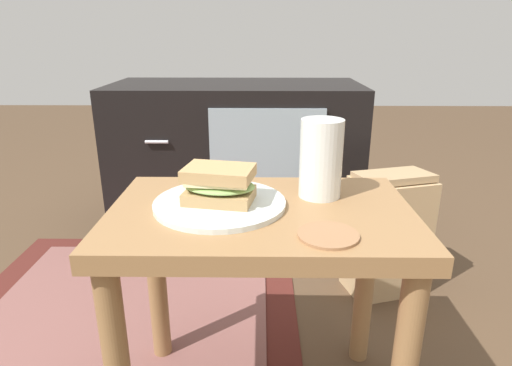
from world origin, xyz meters
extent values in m
cube|color=olive|center=(0.00, 0.00, 0.44)|extent=(0.56, 0.36, 0.04)
cylinder|color=olive|center=(-0.25, 0.14, 0.21)|extent=(0.04, 0.04, 0.43)
cylinder|color=olive|center=(0.25, 0.14, 0.21)|extent=(0.04, 0.04, 0.43)
cube|color=black|center=(-0.10, 0.95, 0.29)|extent=(0.96, 0.44, 0.58)
cube|color=#8C9EA8|center=(0.02, 0.72, 0.30)|extent=(0.40, 0.01, 0.44)
cylinder|color=silver|center=(-0.36, 0.72, 0.41)|extent=(0.08, 0.01, 0.01)
cylinder|color=silver|center=(-0.36, 0.72, 0.19)|extent=(0.08, 0.01, 0.01)
cube|color=#4C1E19|center=(-0.38, 0.35, 0.00)|extent=(0.97, 0.84, 0.01)
cube|color=brown|center=(-0.38, 0.35, 0.01)|extent=(0.80, 0.69, 0.00)
cylinder|color=silver|center=(-0.08, 0.01, 0.47)|extent=(0.25, 0.25, 0.01)
cube|color=tan|center=(-0.08, 0.01, 0.48)|extent=(0.14, 0.11, 0.02)
ellipsoid|color=#8CB260|center=(-0.08, 0.01, 0.50)|extent=(0.15, 0.11, 0.02)
cube|color=beige|center=(-0.08, 0.01, 0.51)|extent=(0.12, 0.09, 0.01)
cube|color=tan|center=(-0.08, 0.01, 0.53)|extent=(0.14, 0.11, 0.02)
cylinder|color=silver|center=(0.12, 0.07, 0.54)|extent=(0.08, 0.08, 0.15)
cylinder|color=orange|center=(0.12, 0.07, 0.52)|extent=(0.07, 0.07, 0.12)
cylinder|color=white|center=(0.12, 0.07, 0.59)|extent=(0.07, 0.07, 0.01)
cylinder|color=#996B47|center=(0.11, -0.11, 0.46)|extent=(0.10, 0.10, 0.01)
cube|color=tan|center=(0.38, 0.45, 0.18)|extent=(0.25, 0.20, 0.36)
cube|color=tan|center=(0.38, 0.45, 0.37)|extent=(0.24, 0.18, 0.03)
camera|label=1|loc=(0.00, -0.73, 0.77)|focal=30.22mm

